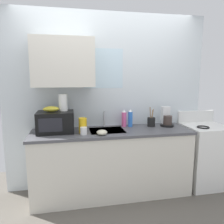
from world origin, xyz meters
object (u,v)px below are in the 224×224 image
paper_towel_roll (63,102)px  small_bowl (102,132)px  mug_white (84,131)px  stove_range (204,154)px  cereal_canister (83,125)px  microwave (56,122)px  banana_bunch (51,109)px  dish_soap_bottle_blue (130,118)px  coffee_maker (166,119)px  utensil_crock (151,122)px  dish_soap_bottle_pink (124,119)px

paper_towel_roll → small_bowl: paper_towel_roll is taller
paper_towel_roll → mug_white: 0.48m
stove_range → cereal_canister: bearing=-178.3°
small_bowl → cereal_canister: bearing=146.2°
microwave → small_bowl: 0.63m
microwave → cereal_canister: (0.34, -0.10, -0.04)m
banana_bunch → dish_soap_bottle_blue: (1.08, 0.12, -0.19)m
paper_towel_roll → coffee_maker: bearing=0.3°
dish_soap_bottle_blue → utensil_crock: 0.31m
banana_bunch → utensil_crock: size_ratio=0.70×
paper_towel_roll → dish_soap_bottle_blue: bearing=4.5°
banana_bunch → paper_towel_roll: 0.18m
mug_white → paper_towel_roll: bearing=135.5°
dish_soap_bottle_blue → utensil_crock: size_ratio=0.89×
dish_soap_bottle_pink → dish_soap_bottle_blue: dish_soap_bottle_blue is taller
dish_soap_bottle_blue → cereal_canister: 0.73m
paper_towel_roll → coffee_maker: (1.46, 0.01, -0.28)m
dish_soap_bottle_blue → paper_towel_roll: bearing=-175.5°
microwave → dish_soap_bottle_blue: bearing=6.9°
stove_range → banana_bunch: 2.31m
coffee_maker → utensil_crock: bearing=177.1°
coffee_maker → mug_white: coffee_maker is taller
banana_bunch → dish_soap_bottle_blue: bearing=6.5°
paper_towel_roll → cereal_canister: size_ratio=1.14×
dish_soap_bottle_pink → cereal_canister: bearing=-158.1°
banana_bunch → paper_towel_roll: size_ratio=0.91×
stove_range → utensil_crock: (-0.81, 0.12, 0.51)m
stove_range → small_bowl: (-1.58, -0.20, 0.47)m
small_bowl → dish_soap_bottle_blue: bearing=38.6°
dish_soap_bottle_blue → microwave: bearing=-173.1°
stove_range → coffee_maker: bearing=169.8°
dish_soap_bottle_pink → cereal_canister: size_ratio=1.26×
banana_bunch → coffee_maker: 1.62m
paper_towel_roll → small_bowl: 0.65m
mug_white → coffee_maker: bearing=11.5°
utensil_crock → small_bowl: 0.83m
paper_towel_roll → mug_white: paper_towel_roll is taller
dish_soap_bottle_pink → coffee_maker: bearing=-7.8°
mug_white → small_bowl: bearing=-15.3°
paper_towel_roll → utensil_crock: 1.27m
microwave → stove_range: bearing=-1.2°
dish_soap_bottle_blue → cereal_canister: dish_soap_bottle_blue is taller
dish_soap_bottle_blue → stove_range: bearing=-8.7°
microwave → dish_soap_bottle_blue: size_ratio=1.83×
stove_range → dish_soap_bottle_blue: dish_soap_bottle_blue is taller
banana_bunch → utensil_crock: bearing=2.9°
stove_range → mug_white: size_ratio=11.37×
microwave → paper_towel_roll: (0.10, 0.05, 0.24)m
banana_bunch → utensil_crock: 1.40m
banana_bunch → coffee_maker: bearing=2.1°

